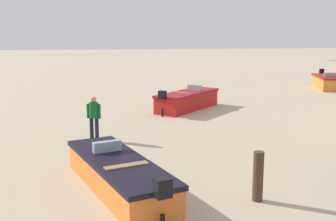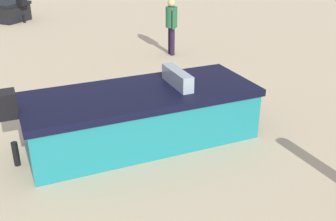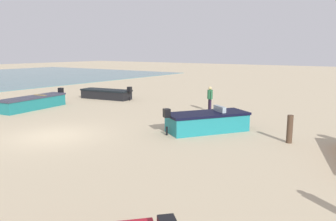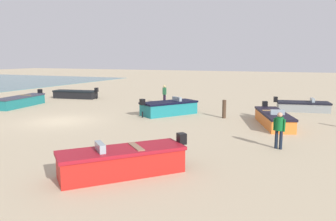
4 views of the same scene
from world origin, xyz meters
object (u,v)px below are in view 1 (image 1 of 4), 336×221
at_px(boat_orange_1, 119,174).
at_px(mooring_post_mid_beach, 258,176).
at_px(boat_red_2, 187,100).
at_px(beach_walker_foreground, 94,114).
at_px(boat_orange_5, 328,82).

height_order(boat_orange_1, mooring_post_mid_beach, mooring_post_mid_beach).
bearing_deg(boat_red_2, beach_walker_foreground, -87.37).
xyz_separation_m(boat_orange_1, beach_walker_foreground, (5.19, 0.68, 0.54)).
relative_size(boat_red_2, mooring_post_mid_beach, 3.37).
bearing_deg(beach_walker_foreground, mooring_post_mid_beach, 137.55).
bearing_deg(boat_orange_1, mooring_post_mid_beach, -39.25).
distance_m(mooring_post_mid_beach, beach_walker_foreground, 7.53).
distance_m(boat_orange_1, mooring_post_mid_beach, 3.46).
distance_m(boat_orange_5, mooring_post_mid_beach, 21.69).
height_order(boat_orange_5, beach_walker_foreground, beach_walker_foreground).
relative_size(boat_red_2, boat_orange_5, 1.02).
xyz_separation_m(boat_orange_1, mooring_post_mid_beach, (-1.24, -3.23, 0.19)).
distance_m(boat_orange_1, boat_red_2, 11.34).
distance_m(boat_orange_5, beach_walker_foreground, 19.74).
relative_size(boat_orange_5, beach_walker_foreground, 2.45).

